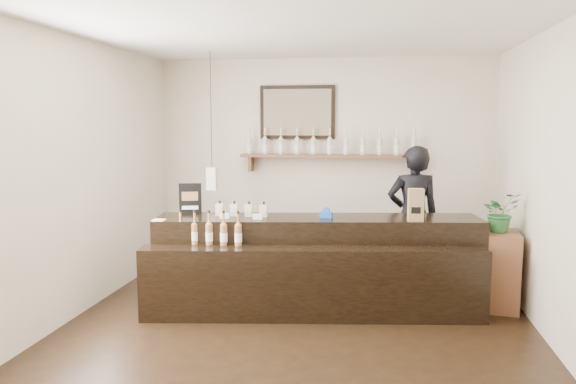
# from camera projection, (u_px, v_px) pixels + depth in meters

# --- Properties ---
(ground) EXTENTS (5.00, 5.00, 0.00)m
(ground) POSITION_uv_depth(u_px,v_px,m) (298.00, 327.00, 5.37)
(ground) COLOR black
(ground) RESTS_ON ground
(room_shell) EXTENTS (5.00, 5.00, 5.00)m
(room_shell) POSITION_uv_depth(u_px,v_px,m) (298.00, 149.00, 5.16)
(room_shell) COLOR beige
(room_shell) RESTS_ON ground
(back_wall_decor) EXTENTS (2.66, 0.96, 1.69)m
(back_wall_decor) POSITION_uv_depth(u_px,v_px,m) (311.00, 136.00, 7.50)
(back_wall_decor) COLOR brown
(back_wall_decor) RESTS_ON ground
(counter) EXTENTS (3.46, 1.37, 1.11)m
(counter) POSITION_uv_depth(u_px,v_px,m) (316.00, 267.00, 5.86)
(counter) COLOR black
(counter) RESTS_ON ground
(promo_sign) EXTENTS (0.24, 0.08, 0.34)m
(promo_sign) POSITION_uv_depth(u_px,v_px,m) (190.00, 199.00, 6.10)
(promo_sign) COLOR black
(promo_sign) RESTS_ON counter
(paper_bag) EXTENTS (0.16, 0.13, 0.33)m
(paper_bag) POSITION_uv_depth(u_px,v_px,m) (416.00, 205.00, 5.68)
(paper_bag) COLOR olive
(paper_bag) RESTS_ON counter
(tape_dispenser) EXTENTS (0.14, 0.08, 0.11)m
(tape_dispenser) POSITION_uv_depth(u_px,v_px,m) (326.00, 214.00, 5.88)
(tape_dispenser) COLOR #1949AF
(tape_dispenser) RESTS_ON counter
(side_cabinet) EXTENTS (0.47, 0.60, 0.81)m
(side_cabinet) POSITION_uv_depth(u_px,v_px,m) (498.00, 270.00, 5.90)
(side_cabinet) COLOR brown
(side_cabinet) RESTS_ON ground
(potted_plant) EXTENTS (0.48, 0.46, 0.42)m
(potted_plant) POSITION_uv_depth(u_px,v_px,m) (500.00, 212.00, 5.82)
(potted_plant) COLOR #29672F
(potted_plant) RESTS_ON side_cabinet
(shopkeeper) EXTENTS (0.77, 0.59, 1.90)m
(shopkeeper) POSITION_uv_depth(u_px,v_px,m) (413.00, 208.00, 6.59)
(shopkeeper) COLOR black
(shopkeeper) RESTS_ON ground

